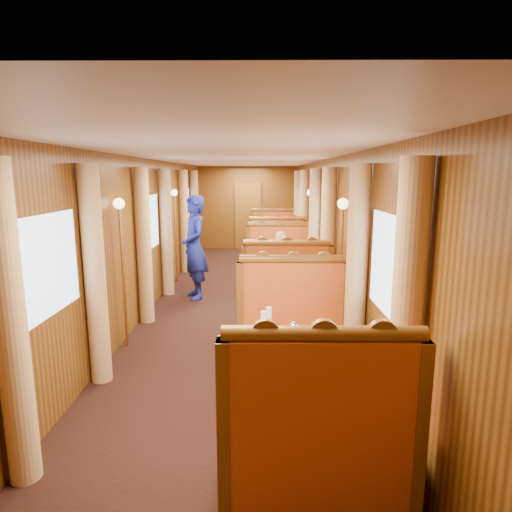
{
  "coord_description": "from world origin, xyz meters",
  "views": [
    {
      "loc": [
        0.36,
        -7.1,
        2.23
      ],
      "look_at": [
        0.31,
        -0.87,
        1.05
      ],
      "focal_mm": 30.0,
      "sensor_mm": 36.0,
      "label": 1
    }
  ],
  "objects_px": {
    "fruit_plate": "(342,347)",
    "steward": "(195,248)",
    "banquette_mid_fwd": "(286,299)",
    "tea_tray": "(287,343)",
    "banquette_far_aft": "(274,242)",
    "passenger": "(280,256)",
    "teapot_back": "(294,334)",
    "table_near": "(302,382)",
    "table_far": "(275,250)",
    "table_mid": "(282,285)",
    "rose_vase_far": "(275,228)",
    "banquette_near_fwd": "(317,448)",
    "banquette_mid_aft": "(280,270)",
    "rose_vase_mid": "(284,253)",
    "banquette_far_fwd": "(277,256)",
    "teapot_left": "(286,341)",
    "banquette_near_aft": "(293,336)",
    "teapot_right": "(298,343)"
  },
  "relations": [
    {
      "from": "fruit_plate",
      "to": "steward",
      "type": "height_order",
      "value": "steward"
    },
    {
      "from": "banquette_mid_fwd",
      "to": "tea_tray",
      "type": "distance_m",
      "value": 2.52
    },
    {
      "from": "banquette_far_aft",
      "to": "tea_tray",
      "type": "bearing_deg",
      "value": -91.0
    },
    {
      "from": "passenger",
      "to": "teapot_back",
      "type": "bearing_deg",
      "value": -91.1
    },
    {
      "from": "table_near",
      "to": "fruit_plate",
      "type": "xyz_separation_m",
      "value": [
        0.32,
        -0.12,
        0.39
      ]
    },
    {
      "from": "table_far",
      "to": "steward",
      "type": "bearing_deg",
      "value": -117.79
    },
    {
      "from": "table_mid",
      "to": "rose_vase_far",
      "type": "relative_size",
      "value": 2.92
    },
    {
      "from": "banquette_near_fwd",
      "to": "banquette_mid_aft",
      "type": "xyz_separation_m",
      "value": [
        0.0,
        5.53,
        0.0
      ]
    },
    {
      "from": "banquette_mid_aft",
      "to": "table_far",
      "type": "distance_m",
      "value": 2.49
    },
    {
      "from": "teapot_back",
      "to": "rose_vase_mid",
      "type": "relative_size",
      "value": 0.47
    },
    {
      "from": "tea_tray",
      "to": "passenger",
      "type": "height_order",
      "value": "passenger"
    },
    {
      "from": "table_near",
      "to": "rose_vase_mid",
      "type": "relative_size",
      "value": 2.92
    },
    {
      "from": "banquette_far_fwd",
      "to": "tea_tray",
      "type": "xyz_separation_m",
      "value": [
        -0.14,
        -6.0,
        0.33
      ]
    },
    {
      "from": "tea_tray",
      "to": "fruit_plate",
      "type": "xyz_separation_m",
      "value": [
        0.46,
        -0.11,
        0.01
      ]
    },
    {
      "from": "banquette_near_fwd",
      "to": "teapot_back",
      "type": "height_order",
      "value": "banquette_near_fwd"
    },
    {
      "from": "teapot_left",
      "to": "steward",
      "type": "distance_m",
      "value": 4.35
    },
    {
      "from": "banquette_near_aft",
      "to": "table_near",
      "type": "bearing_deg",
      "value": -90.0
    },
    {
      "from": "teapot_back",
      "to": "banquette_far_aft",
      "type": "bearing_deg",
      "value": 75.27
    },
    {
      "from": "teapot_right",
      "to": "passenger",
      "type": "relative_size",
      "value": 0.22
    },
    {
      "from": "banquette_near_aft",
      "to": "teapot_right",
      "type": "xyz_separation_m",
      "value": [
        -0.06,
        -1.16,
        0.39
      ]
    },
    {
      "from": "teapot_left",
      "to": "table_mid",
      "type": "bearing_deg",
      "value": 64.44
    },
    {
      "from": "tea_tray",
      "to": "steward",
      "type": "relative_size",
      "value": 0.18
    },
    {
      "from": "teapot_right",
      "to": "banquette_far_fwd",
      "type": "bearing_deg",
      "value": 102.76
    },
    {
      "from": "teapot_right",
      "to": "banquette_far_aft",
      "type": "bearing_deg",
      "value": 102.89
    },
    {
      "from": "steward",
      "to": "banquette_mid_fwd",
      "type": "bearing_deg",
      "value": 22.54
    },
    {
      "from": "banquette_mid_aft",
      "to": "teapot_right",
      "type": "height_order",
      "value": "banquette_mid_aft"
    },
    {
      "from": "fruit_plate",
      "to": "rose_vase_far",
      "type": "bearing_deg",
      "value": 92.71
    },
    {
      "from": "fruit_plate",
      "to": "banquette_far_fwd",
      "type": "bearing_deg",
      "value": 93.03
    },
    {
      "from": "passenger",
      "to": "table_mid",
      "type": "bearing_deg",
      "value": -90.0
    },
    {
      "from": "banquette_near_aft",
      "to": "banquette_near_fwd",
      "type": "bearing_deg",
      "value": -90.0
    },
    {
      "from": "table_mid",
      "to": "banquette_mid_aft",
      "type": "xyz_separation_m",
      "value": [
        0.0,
        1.01,
        0.05
      ]
    },
    {
      "from": "banquette_near_fwd",
      "to": "fruit_plate",
      "type": "bearing_deg",
      "value": 70.12
    },
    {
      "from": "banquette_near_fwd",
      "to": "rose_vase_mid",
      "type": "bearing_deg",
      "value": 89.69
    },
    {
      "from": "teapot_back",
      "to": "table_near",
      "type": "bearing_deg",
      "value": -44.89
    },
    {
      "from": "teapot_left",
      "to": "banquette_mid_fwd",
      "type": "bearing_deg",
      "value": 63.48
    },
    {
      "from": "tea_tray",
      "to": "passenger",
      "type": "distance_m",
      "value": 4.25
    },
    {
      "from": "table_far",
      "to": "teapot_back",
      "type": "height_order",
      "value": "teapot_back"
    },
    {
      "from": "rose_vase_far",
      "to": "banquette_far_aft",
      "type": "bearing_deg",
      "value": 89.16
    },
    {
      "from": "table_near",
      "to": "banquette_mid_fwd",
      "type": "bearing_deg",
      "value": 90.0
    },
    {
      "from": "banquette_near_fwd",
      "to": "teapot_back",
      "type": "relative_size",
      "value": 7.89
    },
    {
      "from": "banquette_mid_aft",
      "to": "banquette_far_aft",
      "type": "relative_size",
      "value": 1.0
    },
    {
      "from": "banquette_mid_aft",
      "to": "rose_vase_far",
      "type": "xyz_separation_m",
      "value": [
        -0.01,
        2.5,
        0.5
      ]
    },
    {
      "from": "teapot_right",
      "to": "banquette_near_fwd",
      "type": "bearing_deg",
      "value": -73.02
    },
    {
      "from": "banquette_far_aft",
      "to": "fruit_plate",
      "type": "xyz_separation_m",
      "value": [
        0.32,
        -8.14,
        0.35
      ]
    },
    {
      "from": "banquette_far_fwd",
      "to": "teapot_back",
      "type": "relative_size",
      "value": 7.89
    },
    {
      "from": "fruit_plate",
      "to": "teapot_left",
      "type": "bearing_deg",
      "value": 176.42
    },
    {
      "from": "banquette_mid_aft",
      "to": "banquette_mid_fwd",
      "type": "bearing_deg",
      "value": -90.0
    },
    {
      "from": "teapot_back",
      "to": "teapot_left",
      "type": "bearing_deg",
      "value": -131.89
    },
    {
      "from": "banquette_near_aft",
      "to": "rose_vase_far",
      "type": "bearing_deg",
      "value": 90.14
    },
    {
      "from": "banquette_near_fwd",
      "to": "banquette_near_aft",
      "type": "xyz_separation_m",
      "value": [
        0.0,
        2.03,
        0.0
      ]
    }
  ]
}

